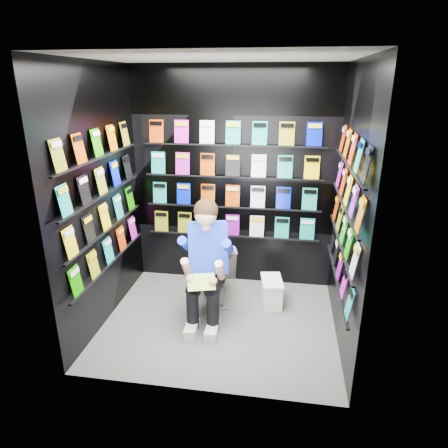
# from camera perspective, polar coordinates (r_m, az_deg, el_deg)

# --- Properties ---
(floor) EXTENTS (2.40, 2.40, 0.00)m
(floor) POSITION_cam_1_polar(r_m,az_deg,el_deg) (4.36, -0.65, -13.84)
(floor) COLOR #5D5C5A
(floor) RESTS_ON ground
(ceiling) EXTENTS (2.40, 2.40, 0.00)m
(ceiling) POSITION_cam_1_polar(r_m,az_deg,el_deg) (3.63, -0.83, 22.74)
(ceiling) COLOR white
(ceiling) RESTS_ON floor
(wall_back) EXTENTS (2.40, 0.04, 2.60)m
(wall_back) POSITION_cam_1_polar(r_m,az_deg,el_deg) (4.75, 1.31, 6.24)
(wall_back) COLOR black
(wall_back) RESTS_ON floor
(wall_front) EXTENTS (2.40, 0.04, 2.60)m
(wall_front) POSITION_cam_1_polar(r_m,az_deg,el_deg) (2.87, -4.09, -3.11)
(wall_front) COLOR black
(wall_front) RESTS_ON floor
(wall_left) EXTENTS (0.04, 2.00, 2.60)m
(wall_left) POSITION_cam_1_polar(r_m,az_deg,el_deg) (4.16, -17.28, 3.36)
(wall_left) COLOR black
(wall_left) RESTS_ON floor
(wall_right) EXTENTS (0.04, 2.00, 2.60)m
(wall_right) POSITION_cam_1_polar(r_m,az_deg,el_deg) (3.79, 17.47, 1.76)
(wall_right) COLOR black
(wall_right) RESTS_ON floor
(comics_back) EXTENTS (2.10, 0.06, 1.37)m
(comics_back) POSITION_cam_1_polar(r_m,az_deg,el_deg) (4.72, 1.26, 6.21)
(comics_back) COLOR red
(comics_back) RESTS_ON wall_back
(comics_left) EXTENTS (0.06, 1.70, 1.37)m
(comics_left) POSITION_cam_1_polar(r_m,az_deg,el_deg) (4.15, -16.92, 3.41)
(comics_left) COLOR red
(comics_left) RESTS_ON wall_left
(comics_right) EXTENTS (0.06, 1.70, 1.37)m
(comics_right) POSITION_cam_1_polar(r_m,az_deg,el_deg) (3.78, 17.03, 1.86)
(comics_right) COLOR red
(comics_right) RESTS_ON wall_right
(toilet) EXTENTS (0.60, 0.83, 0.73)m
(toilet) POSITION_cam_1_polar(r_m,az_deg,el_deg) (4.64, -1.31, -6.39)
(toilet) COLOR silver
(toilet) RESTS_ON floor
(longbox) EXTENTS (0.26, 0.40, 0.28)m
(longbox) POSITION_cam_1_polar(r_m,az_deg,el_deg) (4.64, 6.79, -9.73)
(longbox) COLOR white
(longbox) RESTS_ON floor
(longbox_lid) EXTENTS (0.28, 0.42, 0.03)m
(longbox_lid) POSITION_cam_1_polar(r_m,az_deg,el_deg) (4.56, 6.87, -8.05)
(longbox_lid) COLOR white
(longbox_lid) RESTS_ON longbox
(reader) EXTENTS (0.73, 0.91, 1.46)m
(reader) POSITION_cam_1_polar(r_m,az_deg,el_deg) (4.12, -2.29, -3.49)
(reader) COLOR #1B34CB
(reader) RESTS_ON toilet
(held_comic) EXTENTS (0.30, 0.22, 0.11)m
(held_comic) POSITION_cam_1_polar(r_m,az_deg,el_deg) (3.90, -3.25, -8.27)
(held_comic) COLOR green
(held_comic) RESTS_ON reader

